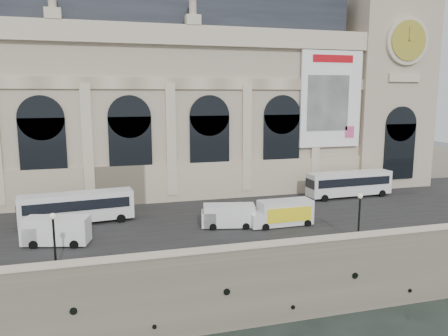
# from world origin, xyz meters

# --- Properties ---
(ground) EXTENTS (260.00, 260.00, 0.00)m
(ground) POSITION_xyz_m (0.00, 0.00, 0.00)
(ground) COLOR black
(ground) RESTS_ON ground
(quay) EXTENTS (160.00, 70.00, 6.00)m
(quay) POSITION_xyz_m (0.00, 35.00, 3.00)
(quay) COLOR #786F5C
(quay) RESTS_ON ground
(street) EXTENTS (160.00, 24.00, 0.06)m
(street) POSITION_xyz_m (0.00, 14.00, 6.03)
(street) COLOR #2D2D2D
(street) RESTS_ON quay
(parapet) EXTENTS (160.00, 1.40, 1.21)m
(parapet) POSITION_xyz_m (0.00, 0.60, 6.62)
(parapet) COLOR #786F5C
(parapet) RESTS_ON quay
(museum) EXTENTS (69.00, 18.70, 29.10)m
(museum) POSITION_xyz_m (-5.98, 30.86, 19.72)
(museum) COLOR tan
(museum) RESTS_ON quay
(clock_pavilion) EXTENTS (13.00, 14.72, 36.70)m
(clock_pavilion) POSITION_xyz_m (34.00, 27.93, 23.42)
(clock_pavilion) COLOR tan
(clock_pavilion) RESTS_ON quay
(bus_left) EXTENTS (11.79, 3.70, 3.42)m
(bus_left) POSITION_xyz_m (-10.20, 14.95, 7.92)
(bus_left) COLOR silver
(bus_left) RESTS_ON quay
(bus_right) EXTENTS (11.90, 3.13, 3.48)m
(bus_right) POSITION_xyz_m (24.23, 17.98, 7.95)
(bus_right) COLOR silver
(bus_right) RESTS_ON quay
(van_b) EXTENTS (6.24, 3.59, 2.62)m
(van_b) POSITION_xyz_m (-12.01, 8.73, 7.34)
(van_b) COLOR white
(van_b) RESTS_ON quay
(van_c) EXTENTS (5.78, 3.15, 2.43)m
(van_c) POSITION_xyz_m (4.65, 9.58, 7.24)
(van_c) COLOR silver
(van_c) RESTS_ON quay
(box_truck) EXTENTS (6.84, 2.57, 2.74)m
(box_truck) POSITION_xyz_m (10.47, 8.51, 7.38)
(box_truck) COLOR silver
(box_truck) RESTS_ON quay
(lamp_left) EXTENTS (0.48, 0.48, 4.75)m
(lamp_left) POSITION_xyz_m (-11.24, 2.05, 8.36)
(lamp_left) COLOR black
(lamp_left) RESTS_ON quay
(lamp_right) EXTENTS (0.48, 0.48, 4.70)m
(lamp_right) POSITION_xyz_m (15.30, 1.77, 8.34)
(lamp_right) COLOR black
(lamp_right) RESTS_ON quay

